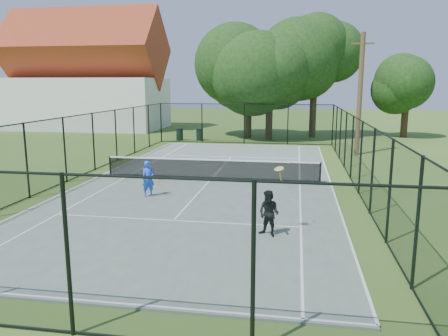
% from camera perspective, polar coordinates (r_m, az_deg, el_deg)
% --- Properties ---
extents(ground, '(120.00, 120.00, 0.00)m').
position_cam_1_polar(ground, '(20.50, -1.70, -1.62)').
color(ground, '#3D6021').
extents(tennis_court, '(11.00, 24.00, 0.06)m').
position_cam_1_polar(tennis_court, '(20.50, -1.70, -1.54)').
color(tennis_court, slate).
rests_on(tennis_court, ground).
extents(tennis_net, '(10.08, 0.08, 0.95)m').
position_cam_1_polar(tennis_net, '(20.39, -1.70, -0.04)').
color(tennis_net, black).
rests_on(tennis_net, tennis_court).
extents(fence, '(13.10, 26.10, 3.00)m').
position_cam_1_polar(fence, '(20.23, -1.72, 2.53)').
color(fence, black).
rests_on(fence, ground).
extents(tree_near_left, '(6.88, 6.88, 8.97)m').
position_cam_1_polar(tree_near_left, '(36.46, 3.25, 12.60)').
color(tree_near_left, '#332114').
rests_on(tree_near_left, ground).
extents(tree_near_mid, '(5.51, 5.51, 7.20)m').
position_cam_1_polar(tree_near_mid, '(35.61, 6.00, 10.85)').
color(tree_near_mid, '#332114').
rests_on(tree_near_mid, ground).
extents(tree_near_right, '(6.79, 6.79, 9.37)m').
position_cam_1_polar(tree_near_right, '(37.72, 11.76, 13.01)').
color(tree_near_right, '#332114').
rests_on(tree_near_right, ground).
extents(tree_far_right, '(4.66, 4.66, 6.16)m').
position_cam_1_polar(tree_far_right, '(39.82, 22.76, 9.18)').
color(tree_far_right, '#332114').
rests_on(tree_far_right, ground).
extents(building, '(15.30, 8.15, 11.87)m').
position_cam_1_polar(building, '(46.57, -17.54, 11.04)').
color(building, silver).
rests_on(building, ground).
extents(trash_bin_left, '(0.58, 0.58, 0.97)m').
position_cam_1_polar(trash_bin_left, '(35.16, -5.82, 4.42)').
color(trash_bin_left, black).
rests_on(trash_bin_left, ground).
extents(trash_bin_right, '(0.58, 0.58, 0.96)m').
position_cam_1_polar(trash_bin_right, '(34.96, -3.21, 4.41)').
color(trash_bin_right, black).
rests_on(trash_bin_right, ground).
extents(utility_pole, '(1.40, 0.30, 7.56)m').
position_cam_1_polar(utility_pole, '(28.90, 17.33, 9.24)').
color(utility_pole, '#4C3823').
rests_on(utility_pole, ground).
extents(player_blue, '(0.89, 0.59, 1.42)m').
position_cam_1_polar(player_blue, '(17.50, -9.84, -1.40)').
color(player_blue, blue).
rests_on(player_blue, tennis_court).
extents(player_black, '(0.97, 1.04, 2.13)m').
position_cam_1_polar(player_black, '(12.87, 5.90, -5.89)').
color(player_black, black).
rests_on(player_black, tennis_court).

